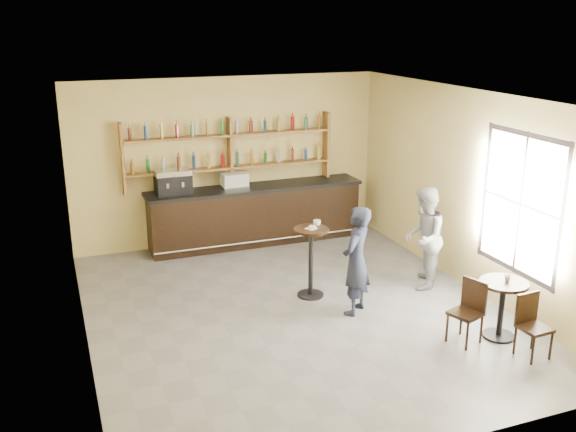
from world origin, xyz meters
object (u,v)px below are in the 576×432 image
object	(u,v)px
bar_counter	(256,215)
cafe_table	(501,310)
man_main	(356,261)
espresso_machine	(173,182)
chair_south	(535,327)
pedestal_table	(311,263)
pastry_case	(234,181)
chair_west	(465,313)
patron_second	(423,238)

from	to	relation	value
bar_counter	cafe_table	size ratio (longest dim) A/B	5.08
man_main	bar_counter	bearing A→B (deg)	-125.71
espresso_machine	chair_south	distance (m)	6.64
cafe_table	bar_counter	bearing A→B (deg)	111.45
pedestal_table	man_main	size ratio (longest dim) A/B	0.68
pastry_case	chair_west	xyz separation A→B (m)	(1.80, -4.87, -0.85)
cafe_table	chair_south	xyz separation A→B (m)	(0.05, -0.60, 0.01)
espresso_machine	chair_west	distance (m)	5.78
espresso_machine	cafe_table	size ratio (longest dim) A/B	0.77
cafe_table	chair_west	size ratio (longest dim) A/B	0.94
bar_counter	chair_south	world-z (taller)	bar_counter
man_main	chair_west	size ratio (longest dim) A/B	1.88
man_main	patron_second	world-z (taller)	patron_second
bar_counter	patron_second	bearing A→B (deg)	-58.19
pedestal_table	patron_second	world-z (taller)	patron_second
bar_counter	man_main	distance (m)	3.54
bar_counter	chair_west	bearing A→B (deg)	-74.15
bar_counter	chair_south	distance (m)	5.87
chair_west	patron_second	distance (m)	1.96
cafe_table	man_main	bearing A→B (deg)	137.04
espresso_machine	pedestal_table	world-z (taller)	espresso_machine
pedestal_table	chair_south	size ratio (longest dim) A/B	1.33
chair_south	man_main	bearing A→B (deg)	123.56
bar_counter	patron_second	size ratio (longest dim) A/B	2.50
cafe_table	chair_west	bearing A→B (deg)	174.81
chair_south	patron_second	xyz separation A→B (m)	(-0.11, 2.51, 0.42)
bar_counter	man_main	world-z (taller)	man_main
chair_south	patron_second	bearing A→B (deg)	88.22
espresso_machine	pastry_case	bearing A→B (deg)	-1.56
espresso_machine	cafe_table	xyz separation A→B (m)	(3.51, -4.92, -0.95)
man_main	cafe_table	distance (m)	2.12
pedestal_table	chair_south	world-z (taller)	pedestal_table
pastry_case	chair_south	bearing A→B (deg)	-73.36
espresso_machine	pastry_case	size ratio (longest dim) A/B	1.30
espresso_machine	chair_south	world-z (taller)	espresso_machine
man_main	patron_second	size ratio (longest dim) A/B	0.98
man_main	espresso_machine	bearing A→B (deg)	-102.90
man_main	chair_south	size ratio (longest dim) A/B	1.96
man_main	chair_south	xyz separation A→B (m)	(1.57, -2.02, -0.40)
man_main	chair_west	xyz separation A→B (m)	(0.97, -1.37, -0.39)
pastry_case	pedestal_table	size ratio (longest dim) A/B	0.43
espresso_machine	bar_counter	bearing A→B (deg)	-1.56
chair_south	patron_second	size ratio (longest dim) A/B	0.50
espresso_machine	pedestal_table	bearing A→B (deg)	-61.17
espresso_machine	pedestal_table	xyz separation A→B (m)	(1.60, -2.72, -0.80)
espresso_machine	chair_west	world-z (taller)	espresso_machine
pastry_case	chair_west	distance (m)	5.26
chair_south	cafe_table	bearing A→B (deg)	90.39
cafe_table	chair_west	xyz separation A→B (m)	(-0.55, 0.05, 0.02)
pedestal_table	cafe_table	distance (m)	2.92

